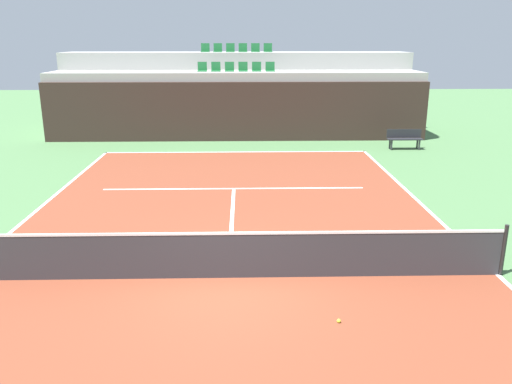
{
  "coord_description": "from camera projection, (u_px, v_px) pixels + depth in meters",
  "views": [
    {
      "loc": [
        0.31,
        -9.45,
        4.6
      ],
      "look_at": [
        0.6,
        2.0,
        1.2
      ],
      "focal_mm": 36.34,
      "sensor_mm": 36.0,
      "label": 1
    }
  ],
  "objects": [
    {
      "name": "ground_plane",
      "position": [
        229.0,
        278.0,
        10.36
      ],
      "size": [
        80.0,
        80.0,
        0.0
      ],
      "primitive_type": "plane",
      "color": "#477042"
    },
    {
      "name": "court_surface",
      "position": [
        229.0,
        278.0,
        10.35
      ],
      "size": [
        11.0,
        24.0,
        0.01
      ],
      "primitive_type": "cube",
      "color": "brown",
      "rests_on": "ground_plane"
    },
    {
      "name": "baseline_far",
      "position": [
        236.0,
        152.0,
        21.8
      ],
      "size": [
        11.0,
        0.1,
        0.0
      ],
      "primitive_type": "cube",
      "color": "white",
      "rests_on": "court_surface"
    },
    {
      "name": "sideline_right",
      "position": [
        498.0,
        275.0,
        10.48
      ],
      "size": [
        0.1,
        24.0,
        0.0
      ],
      "primitive_type": "cube",
      "color": "white",
      "rests_on": "court_surface"
    },
    {
      "name": "service_line_far",
      "position": [
        234.0,
        189.0,
        16.49
      ],
      "size": [
        8.26,
        0.1,
        0.0
      ],
      "primitive_type": "cube",
      "color": "white",
      "rests_on": "court_surface"
    },
    {
      "name": "centre_service_line",
      "position": [
        232.0,
        223.0,
        13.42
      ],
      "size": [
        0.1,
        6.4,
        0.0
      ],
      "primitive_type": "cube",
      "color": "white",
      "rests_on": "court_surface"
    },
    {
      "name": "back_wall",
      "position": [
        236.0,
        112.0,
        23.92
      ],
      "size": [
        17.73,
        0.3,
        2.7
      ],
      "primitive_type": "cube",
      "color": "#33231E",
      "rests_on": "ground_plane"
    },
    {
      "name": "stands_tier_lower",
      "position": [
        237.0,
        104.0,
        25.16
      ],
      "size": [
        17.73,
        2.4,
        3.09
      ],
      "primitive_type": "cube",
      "color": "#9E9E99",
      "rests_on": "ground_plane"
    },
    {
      "name": "stands_tier_upper",
      "position": [
        237.0,
        91.0,
        27.34
      ],
      "size": [
        17.73,
        2.4,
        3.93
      ],
      "primitive_type": "cube",
      "color": "#9E9E99",
      "rests_on": "ground_plane"
    },
    {
      "name": "seating_row_lower",
      "position": [
        236.0,
        69.0,
        24.77
      ],
      "size": [
        3.69,
        0.44,
        0.44
      ],
      "color": "#1E6633",
      "rests_on": "stands_tier_lower"
    },
    {
      "name": "seating_row_upper",
      "position": [
        237.0,
        49.0,
        26.83
      ],
      "size": [
        3.69,
        0.44,
        0.44
      ],
      "color": "#1E6633",
      "rests_on": "stands_tier_upper"
    },
    {
      "name": "tennis_net",
      "position": [
        228.0,
        255.0,
        10.21
      ],
      "size": [
        11.08,
        0.08,
        1.07
      ],
      "color": "black",
      "rests_on": "court_surface"
    },
    {
      "name": "player_bench",
      "position": [
        404.0,
        137.0,
        22.31
      ],
      "size": [
        1.5,
        0.4,
        0.85
      ],
      "color": "#232328",
      "rests_on": "ground_plane"
    },
    {
      "name": "tennis_ball_0",
      "position": [
        339.0,
        321.0,
        8.7
      ],
      "size": [
        0.07,
        0.07,
        0.07
      ],
      "primitive_type": "sphere",
      "color": "#CCE033",
      "rests_on": "court_surface"
    }
  ]
}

